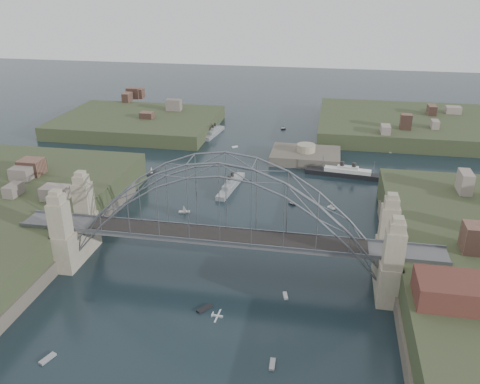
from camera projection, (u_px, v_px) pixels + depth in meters
name	position (u px, v px, depth m)	size (l,w,h in m)	color
ground	(224.00, 272.00, 100.50)	(500.00, 500.00, 0.00)	black
bridge	(223.00, 218.00, 95.59)	(84.00, 13.80, 24.60)	#555558
headland_nw	(138.00, 127.00, 195.16)	(60.00, 45.00, 9.00)	#323C22
headland_ne	(411.00, 130.00, 191.04)	(70.00, 55.00, 9.50)	#323C22
fort_island	(305.00, 161.00, 161.75)	(22.00, 16.00, 9.40)	#514A3F
naval_cruiser_near	(231.00, 185.00, 140.02)	(4.73, 19.21, 5.71)	gray
naval_cruiser_far	(214.00, 133.00, 187.22)	(4.47, 17.04, 5.70)	gray
ocean_liner	(347.00, 173.00, 148.18)	(25.03, 6.37, 6.09)	black
aeroplane	(216.00, 316.00, 74.57)	(1.73, 3.25, 0.47)	silver
small_boat_a	(184.00, 210.00, 125.52)	(2.91, 1.46, 2.38)	silver
small_boat_b	(292.00, 204.00, 130.03)	(1.98, 1.46, 1.43)	silver
small_boat_c	(205.00, 309.00, 89.21)	(2.67, 3.09, 0.45)	silver
small_boat_d	(332.00, 205.00, 127.66)	(2.19, 1.90, 2.38)	silver
small_boat_e	(151.00, 172.00, 150.35)	(3.04, 3.87, 2.38)	silver
small_boat_f	(248.00, 181.00, 144.90)	(1.78, 1.03, 0.45)	silver
small_boat_g	(272.00, 364.00, 76.38)	(0.91, 2.55, 0.45)	silver
small_boat_h	(235.00, 147.00, 173.82)	(2.17, 1.84, 0.45)	silver
small_boat_i	(361.00, 239.00, 112.91)	(2.41, 1.33, 0.45)	silver
small_boat_j	(48.00, 359.00, 77.51)	(1.83, 2.94, 0.45)	silver
small_boat_k	(283.00, 129.00, 194.02)	(2.05, 1.31, 1.43)	silver
small_boat_l	(98.00, 200.00, 130.74)	(1.57, 2.71, 2.38)	silver
small_boat_m	(285.00, 296.00, 92.79)	(1.18, 2.26, 0.45)	silver
small_boat_n	(391.00, 150.00, 168.86)	(1.52, 2.82, 2.38)	silver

